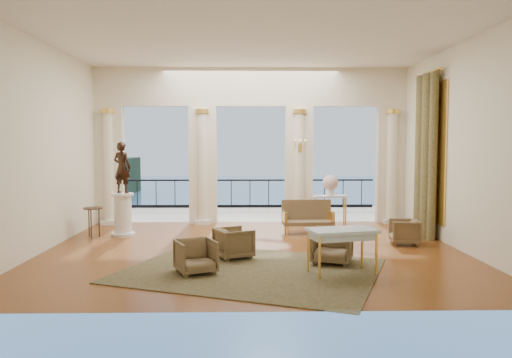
{
  "coord_description": "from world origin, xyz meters",
  "views": [
    {
      "loc": [
        -0.16,
        -10.72,
        2.31
      ],
      "look_at": [
        0.08,
        0.6,
        1.52
      ],
      "focal_mm": 35.0,
      "sensor_mm": 36.0,
      "label": 1
    }
  ],
  "objects_px": {
    "armchair_b": "(332,244)",
    "pedestal": "(123,215)",
    "armchair_c": "(404,231)",
    "statue": "(122,168)",
    "console_table": "(330,201)",
    "side_table": "(93,212)",
    "armchair_d": "(234,242)",
    "armchair_a": "(196,255)",
    "game_table": "(342,234)",
    "settee": "(307,217)"
  },
  "relations": [
    {
      "from": "armchair_a",
      "to": "game_table",
      "type": "distance_m",
      "value": 2.63
    },
    {
      "from": "armchair_c",
      "to": "statue",
      "type": "height_order",
      "value": "statue"
    },
    {
      "from": "armchair_c",
      "to": "settee",
      "type": "xyz_separation_m",
      "value": [
        -2.06,
        1.5,
        0.1
      ]
    },
    {
      "from": "armchair_b",
      "to": "settee",
      "type": "relative_size",
      "value": 0.57
    },
    {
      "from": "armchair_c",
      "to": "statue",
      "type": "relative_size",
      "value": 0.5
    },
    {
      "from": "armchair_b",
      "to": "game_table",
      "type": "xyz_separation_m",
      "value": [
        0.04,
        -0.77,
        0.34
      ]
    },
    {
      "from": "armchair_d",
      "to": "statue",
      "type": "bearing_deg",
      "value": 21.51
    },
    {
      "from": "armchair_d",
      "to": "armchair_a",
      "type": "bearing_deg",
      "value": 124.37
    },
    {
      "from": "console_table",
      "to": "armchair_b",
      "type": "bearing_deg",
      "value": -108.21
    },
    {
      "from": "armchair_b",
      "to": "statue",
      "type": "bearing_deg",
      "value": 165.68
    },
    {
      "from": "armchair_c",
      "to": "game_table",
      "type": "relative_size",
      "value": 0.49
    },
    {
      "from": "armchair_d",
      "to": "side_table",
      "type": "xyz_separation_m",
      "value": [
        -3.54,
        2.34,
        0.3
      ]
    },
    {
      "from": "settee",
      "to": "pedestal",
      "type": "bearing_deg",
      "value": 179.7
    },
    {
      "from": "armchair_d",
      "to": "settee",
      "type": "height_order",
      "value": "settee"
    },
    {
      "from": "armchair_b",
      "to": "armchair_d",
      "type": "xyz_separation_m",
      "value": [
        -1.91,
        0.48,
        -0.04
      ]
    },
    {
      "from": "armchair_b",
      "to": "armchair_d",
      "type": "height_order",
      "value": "armchair_b"
    },
    {
      "from": "game_table",
      "to": "console_table",
      "type": "bearing_deg",
      "value": 68.64
    },
    {
      "from": "side_table",
      "to": "pedestal",
      "type": "bearing_deg",
      "value": 17.26
    },
    {
      "from": "armchair_c",
      "to": "settee",
      "type": "height_order",
      "value": "settee"
    },
    {
      "from": "armchair_b",
      "to": "armchair_c",
      "type": "height_order",
      "value": "armchair_b"
    },
    {
      "from": "game_table",
      "to": "armchair_d",
      "type": "bearing_deg",
      "value": 133.34
    },
    {
      "from": "armchair_a",
      "to": "side_table",
      "type": "xyz_separation_m",
      "value": [
        -2.89,
        3.51,
        0.3
      ]
    },
    {
      "from": "armchair_b",
      "to": "pedestal",
      "type": "distance_m",
      "value": 5.65
    },
    {
      "from": "armchair_b",
      "to": "statue",
      "type": "height_order",
      "value": "statue"
    },
    {
      "from": "armchair_b",
      "to": "pedestal",
      "type": "bearing_deg",
      "value": 165.68
    },
    {
      "from": "armchair_b",
      "to": "game_table",
      "type": "bearing_deg",
      "value": -69.13
    },
    {
      "from": "armchair_d",
      "to": "side_table",
      "type": "height_order",
      "value": "side_table"
    },
    {
      "from": "armchair_a",
      "to": "armchair_d",
      "type": "relative_size",
      "value": 0.99
    },
    {
      "from": "armchair_b",
      "to": "side_table",
      "type": "xyz_separation_m",
      "value": [
        -5.45,
        2.81,
        0.26
      ]
    },
    {
      "from": "armchair_a",
      "to": "armchair_d",
      "type": "distance_m",
      "value": 1.34
    },
    {
      "from": "armchair_a",
      "to": "statue",
      "type": "height_order",
      "value": "statue"
    },
    {
      "from": "armchair_c",
      "to": "settee",
      "type": "bearing_deg",
      "value": -118.96
    },
    {
      "from": "armchair_b",
      "to": "console_table",
      "type": "xyz_separation_m",
      "value": [
        0.69,
        4.28,
        0.35
      ]
    },
    {
      "from": "armchair_b",
      "to": "statue",
      "type": "xyz_separation_m",
      "value": [
        -4.77,
        3.03,
        1.34
      ]
    },
    {
      "from": "game_table",
      "to": "pedestal",
      "type": "distance_m",
      "value": 6.13
    },
    {
      "from": "armchair_a",
      "to": "pedestal",
      "type": "bearing_deg",
      "value": 97.19
    },
    {
      "from": "armchair_b",
      "to": "settee",
      "type": "bearing_deg",
      "value": 109.39
    },
    {
      "from": "pedestal",
      "to": "statue",
      "type": "relative_size",
      "value": 0.84
    },
    {
      "from": "console_table",
      "to": "side_table",
      "type": "xyz_separation_m",
      "value": [
        -6.14,
        -1.46,
        -0.09
      ]
    },
    {
      "from": "pedestal",
      "to": "console_table",
      "type": "xyz_separation_m",
      "value": [
        5.45,
        1.25,
        0.21
      ]
    },
    {
      "from": "statue",
      "to": "console_table",
      "type": "relative_size",
      "value": 1.32
    },
    {
      "from": "armchair_c",
      "to": "pedestal",
      "type": "height_order",
      "value": "pedestal"
    },
    {
      "from": "armchair_a",
      "to": "console_table",
      "type": "bearing_deg",
      "value": 33.49
    },
    {
      "from": "armchair_b",
      "to": "statue",
      "type": "distance_m",
      "value": 5.8
    },
    {
      "from": "armchair_b",
      "to": "console_table",
      "type": "bearing_deg",
      "value": 99.0
    },
    {
      "from": "settee",
      "to": "game_table",
      "type": "xyz_separation_m",
      "value": [
        0.11,
        -4.07,
        0.3
      ]
    },
    {
      "from": "armchair_b",
      "to": "pedestal",
      "type": "relative_size",
      "value": 0.7
    },
    {
      "from": "armchair_c",
      "to": "armchair_d",
      "type": "xyz_separation_m",
      "value": [
        -3.9,
        -1.33,
        0.02
      ]
    },
    {
      "from": "armchair_b",
      "to": "console_table",
      "type": "distance_m",
      "value": 4.35
    },
    {
      "from": "side_table",
      "to": "statue",
      "type": "bearing_deg",
      "value": 17.26
    }
  ]
}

